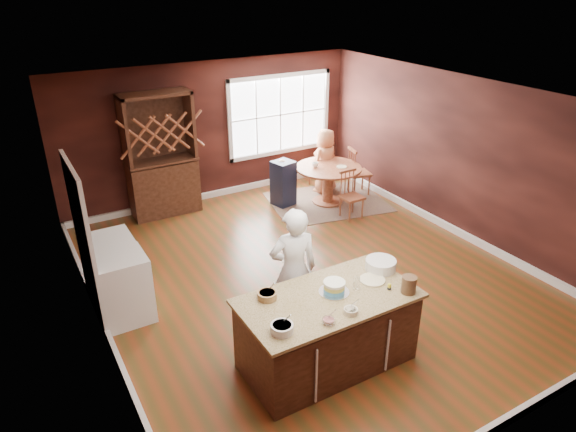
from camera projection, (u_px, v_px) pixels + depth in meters
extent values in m
plane|color=brown|center=(307.00, 274.00, 7.84)|extent=(7.00, 7.00, 0.00)
plane|color=white|center=(310.00, 97.00, 6.67)|extent=(7.00, 7.00, 0.00)
plane|color=black|center=(212.00, 132.00, 9.98)|extent=(6.00, 0.00, 6.00)
plane|color=black|center=(519.00, 326.00, 4.53)|extent=(6.00, 0.00, 6.00)
plane|color=black|center=(87.00, 244.00, 5.89)|extent=(0.00, 7.00, 7.00)
plane|color=black|center=(459.00, 157.00, 8.62)|extent=(0.00, 7.00, 7.00)
cube|color=black|center=(327.00, 334.00, 5.90)|extent=(1.92, 0.97, 0.83)
cube|color=#CCB282|center=(329.00, 298.00, 5.69)|extent=(2.00, 1.05, 0.04)
cylinder|color=#905C24|center=(327.00, 201.00, 10.25)|extent=(0.60, 0.60, 0.04)
cylinder|color=#905C24|center=(328.00, 186.00, 10.11)|extent=(0.21, 0.21, 0.67)
cylinder|color=#905C24|center=(329.00, 168.00, 9.94)|extent=(1.29, 1.29, 0.04)
imported|color=white|center=(293.00, 270.00, 6.34)|extent=(0.69, 0.54, 1.67)
cylinder|color=white|center=(282.00, 328.00, 5.11)|extent=(0.23, 0.23, 0.09)
cylinder|color=#A68D47|center=(267.00, 295.00, 5.63)|extent=(0.22, 0.22, 0.08)
cylinder|color=white|center=(329.00, 321.00, 5.24)|extent=(0.14, 0.14, 0.05)
cylinder|color=beige|center=(351.00, 311.00, 5.39)|extent=(0.15, 0.15, 0.06)
cylinder|color=silver|center=(356.00, 283.00, 5.78)|extent=(0.08, 0.08, 0.15)
cylinder|color=beige|center=(372.00, 280.00, 5.97)|extent=(0.30, 0.30, 0.02)
cylinder|color=white|center=(381.00, 265.00, 6.18)|extent=(0.37, 0.37, 0.13)
cylinder|color=brown|center=(409.00, 285.00, 5.72)|extent=(0.17, 0.17, 0.20)
cube|color=brown|center=(327.00, 202.00, 10.26)|extent=(2.51, 2.11, 0.01)
imported|color=#BF7348|center=(325.00, 161.00, 10.47)|extent=(0.75, 0.60, 1.34)
cylinder|color=beige|center=(342.00, 167.00, 9.92)|extent=(0.20, 0.20, 0.01)
imported|color=white|center=(315.00, 165.00, 9.90)|extent=(0.15, 0.15, 0.10)
cube|color=#401F10|center=(161.00, 155.00, 9.33)|extent=(1.25, 0.52, 2.29)
cube|color=white|center=(124.00, 288.00, 6.66)|extent=(0.64, 0.62, 0.93)
cube|color=silver|center=(112.00, 266.00, 7.16)|extent=(0.63, 0.61, 0.91)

